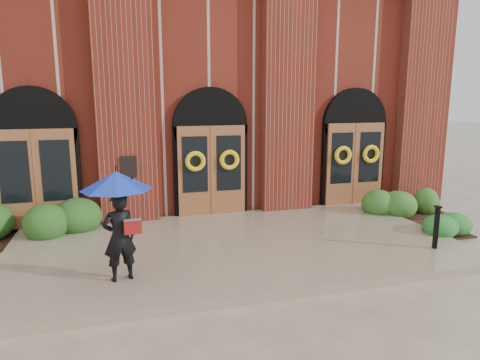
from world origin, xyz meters
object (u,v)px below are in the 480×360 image
object	(u,v)px
man_with_umbrella	(118,205)
hedge_wall_right	(394,203)
hedge_wall_left	(5,223)
metal_post	(436,226)

from	to	relation	value
man_with_umbrella	hedge_wall_right	size ratio (longest dim) A/B	0.68
man_with_umbrella	hedge_wall_left	size ratio (longest dim) A/B	0.58
metal_post	hedge_wall_left	bearing A→B (deg)	158.80
metal_post	hedge_wall_right	bearing A→B (deg)	69.82
hedge_wall_left	hedge_wall_right	world-z (taller)	hedge_wall_left
hedge_wall_left	hedge_wall_right	xyz separation A→B (m)	(10.40, -0.62, -0.06)
metal_post	hedge_wall_left	world-z (taller)	metal_post
metal_post	hedge_wall_left	distance (m)	9.98
man_with_umbrella	metal_post	world-z (taller)	man_with_umbrella
hedge_wall_left	metal_post	bearing A→B (deg)	-21.20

